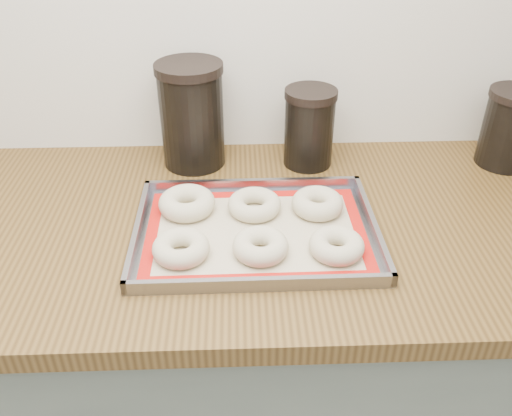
{
  "coord_description": "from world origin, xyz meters",
  "views": [
    {
      "loc": [
        -0.27,
        0.78,
        1.52
      ],
      "look_at": [
        -0.24,
        1.62,
        0.96
      ],
      "focal_mm": 38.0,
      "sensor_mm": 36.0,
      "label": 1
    }
  ],
  "objects_px": {
    "bagel_front_left": "(181,248)",
    "canister_right": "(511,128)",
    "canister_left": "(192,115)",
    "bagel_front_mid": "(261,246)",
    "bagel_back_right": "(317,203)",
    "baking_tray": "(256,231)",
    "bagel_back_mid": "(254,205)",
    "bagel_front_right": "(337,246)",
    "canister_mid": "(309,127)",
    "bagel_back_left": "(187,203)"
  },
  "relations": [
    {
      "from": "bagel_front_right",
      "to": "bagel_front_left",
      "type": "bearing_deg",
      "value": 179.35
    },
    {
      "from": "canister_left",
      "to": "bagel_back_mid",
      "type": "bearing_deg",
      "value": -59.17
    },
    {
      "from": "canister_left",
      "to": "bagel_front_right",
      "type": "bearing_deg",
      "value": -52.79
    },
    {
      "from": "bagel_back_left",
      "to": "canister_mid",
      "type": "bearing_deg",
      "value": 37.05
    },
    {
      "from": "bagel_front_left",
      "to": "bagel_front_right",
      "type": "bearing_deg",
      "value": -0.65
    },
    {
      "from": "bagel_back_left",
      "to": "canister_right",
      "type": "bearing_deg",
      "value": 14.29
    },
    {
      "from": "bagel_front_mid",
      "to": "bagel_back_right",
      "type": "xyz_separation_m",
      "value": [
        0.12,
        0.14,
        0.0
      ]
    },
    {
      "from": "baking_tray",
      "to": "bagel_back_left",
      "type": "xyz_separation_m",
      "value": [
        -0.14,
        0.08,
        0.02
      ]
    },
    {
      "from": "bagel_back_right",
      "to": "canister_right",
      "type": "distance_m",
      "value": 0.51
    },
    {
      "from": "bagel_back_left",
      "to": "bagel_back_right",
      "type": "distance_m",
      "value": 0.26
    },
    {
      "from": "canister_left",
      "to": "bagel_back_left",
      "type": "bearing_deg",
      "value": -90.76
    },
    {
      "from": "baking_tray",
      "to": "bagel_front_mid",
      "type": "height_order",
      "value": "bagel_front_mid"
    },
    {
      "from": "baking_tray",
      "to": "canister_right",
      "type": "relative_size",
      "value": 2.6
    },
    {
      "from": "bagel_front_mid",
      "to": "canister_right",
      "type": "xyz_separation_m",
      "value": [
        0.58,
        0.33,
        0.07
      ]
    },
    {
      "from": "bagel_front_right",
      "to": "bagel_back_right",
      "type": "bearing_deg",
      "value": 96.76
    },
    {
      "from": "baking_tray",
      "to": "bagel_back_mid",
      "type": "bearing_deg",
      "value": 90.6
    },
    {
      "from": "bagel_front_left",
      "to": "canister_mid",
      "type": "height_order",
      "value": "canister_mid"
    },
    {
      "from": "canister_left",
      "to": "bagel_back_right",
      "type": "bearing_deg",
      "value": -40.94
    },
    {
      "from": "bagel_front_left",
      "to": "canister_right",
      "type": "bearing_deg",
      "value": 24.42
    },
    {
      "from": "bagel_front_left",
      "to": "canister_mid",
      "type": "bearing_deg",
      "value": 52.32
    },
    {
      "from": "bagel_back_mid",
      "to": "bagel_front_mid",
      "type": "bearing_deg",
      "value": -87.36
    },
    {
      "from": "bagel_back_mid",
      "to": "canister_left",
      "type": "bearing_deg",
      "value": 120.83
    },
    {
      "from": "bagel_back_mid",
      "to": "bagel_back_left",
      "type": "bearing_deg",
      "value": 177.01
    },
    {
      "from": "canister_right",
      "to": "bagel_back_mid",
      "type": "bearing_deg",
      "value": -161.99
    },
    {
      "from": "baking_tray",
      "to": "bagel_back_right",
      "type": "xyz_separation_m",
      "value": [
        0.13,
        0.07,
        0.02
      ]
    },
    {
      "from": "bagel_front_right",
      "to": "canister_mid",
      "type": "bearing_deg",
      "value": 91.92
    },
    {
      "from": "bagel_back_mid",
      "to": "bagel_back_right",
      "type": "bearing_deg",
      "value": -1.27
    },
    {
      "from": "bagel_front_right",
      "to": "bagel_back_right",
      "type": "relative_size",
      "value": 0.96
    },
    {
      "from": "baking_tray",
      "to": "bagel_front_left",
      "type": "height_order",
      "value": "bagel_front_left"
    },
    {
      "from": "bagel_back_left",
      "to": "bagel_back_right",
      "type": "xyz_separation_m",
      "value": [
        0.26,
        -0.01,
        -0.0
      ]
    },
    {
      "from": "bagel_front_mid",
      "to": "bagel_back_right",
      "type": "distance_m",
      "value": 0.18
    },
    {
      "from": "bagel_front_right",
      "to": "bagel_back_right",
      "type": "height_order",
      "value": "bagel_back_right"
    },
    {
      "from": "bagel_front_right",
      "to": "canister_left",
      "type": "xyz_separation_m",
      "value": [
        -0.28,
        0.36,
        0.1
      ]
    },
    {
      "from": "bagel_front_mid",
      "to": "bagel_front_right",
      "type": "height_order",
      "value": "same"
    },
    {
      "from": "canister_mid",
      "to": "baking_tray",
      "type": "bearing_deg",
      "value": -115.15
    },
    {
      "from": "baking_tray",
      "to": "bagel_front_left",
      "type": "bearing_deg",
      "value": -153.58
    },
    {
      "from": "bagel_front_mid",
      "to": "canister_mid",
      "type": "bearing_deg",
      "value": 70.16
    },
    {
      "from": "bagel_front_left",
      "to": "bagel_front_right",
      "type": "relative_size",
      "value": 1.03
    },
    {
      "from": "baking_tray",
      "to": "canister_mid",
      "type": "xyz_separation_m",
      "value": [
        0.13,
        0.28,
        0.08
      ]
    },
    {
      "from": "bagel_back_left",
      "to": "bagel_back_right",
      "type": "relative_size",
      "value": 1.09
    },
    {
      "from": "baking_tray",
      "to": "bagel_back_right",
      "type": "height_order",
      "value": "bagel_back_right"
    },
    {
      "from": "bagel_back_mid",
      "to": "canister_mid",
      "type": "distance_m",
      "value": 0.26
    },
    {
      "from": "bagel_front_mid",
      "to": "bagel_back_right",
      "type": "height_order",
      "value": "same"
    },
    {
      "from": "bagel_front_left",
      "to": "canister_left",
      "type": "height_order",
      "value": "canister_left"
    },
    {
      "from": "canister_mid",
      "to": "canister_right",
      "type": "relative_size",
      "value": 1.01
    },
    {
      "from": "canister_left",
      "to": "canister_mid",
      "type": "relative_size",
      "value": 1.32
    },
    {
      "from": "baking_tray",
      "to": "canister_left",
      "type": "distance_m",
      "value": 0.34
    },
    {
      "from": "bagel_front_left",
      "to": "bagel_front_right",
      "type": "distance_m",
      "value": 0.28
    },
    {
      "from": "canister_mid",
      "to": "bagel_front_right",
      "type": "bearing_deg",
      "value": -88.08
    },
    {
      "from": "bagel_back_left",
      "to": "bagel_back_mid",
      "type": "height_order",
      "value": "bagel_back_left"
    }
  ]
}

